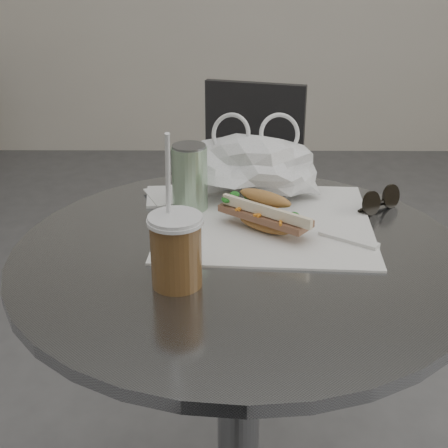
{
  "coord_description": "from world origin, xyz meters",
  "views": [
    {
      "loc": [
        -0.02,
        -0.72,
        1.21
      ],
      "look_at": [
        -0.03,
        0.19,
        0.79
      ],
      "focal_mm": 50.0,
      "sensor_mm": 36.0,
      "label": 1
    }
  ],
  "objects_px": {
    "banh_mi": "(265,212)",
    "sunglasses": "(380,201)",
    "chair_far": "(242,226)",
    "cafe_table": "(239,382)",
    "iced_coffee": "(176,249)",
    "drink_can": "(190,178)"
  },
  "relations": [
    {
      "from": "cafe_table",
      "to": "banh_mi",
      "type": "bearing_deg",
      "value": 57.86
    },
    {
      "from": "iced_coffee",
      "to": "chair_far",
      "type": "bearing_deg",
      "value": 83.29
    },
    {
      "from": "cafe_table",
      "to": "drink_can",
      "type": "distance_m",
      "value": 0.39
    },
    {
      "from": "chair_far",
      "to": "cafe_table",
      "type": "bearing_deg",
      "value": 103.91
    },
    {
      "from": "banh_mi",
      "to": "sunglasses",
      "type": "height_order",
      "value": "banh_mi"
    },
    {
      "from": "cafe_table",
      "to": "banh_mi",
      "type": "relative_size",
      "value": 3.59
    },
    {
      "from": "drink_can",
      "to": "sunglasses",
      "type": "bearing_deg",
      "value": -0.1
    },
    {
      "from": "iced_coffee",
      "to": "sunglasses",
      "type": "xyz_separation_m",
      "value": [
        0.36,
        0.28,
        -0.04
      ]
    },
    {
      "from": "cafe_table",
      "to": "iced_coffee",
      "type": "height_order",
      "value": "iced_coffee"
    },
    {
      "from": "cafe_table",
      "to": "sunglasses",
      "type": "relative_size",
      "value": 8.25
    },
    {
      "from": "iced_coffee",
      "to": "drink_can",
      "type": "bearing_deg",
      "value": 89.14
    },
    {
      "from": "chair_far",
      "to": "banh_mi",
      "type": "height_order",
      "value": "banh_mi"
    },
    {
      "from": "chair_far",
      "to": "drink_can",
      "type": "relative_size",
      "value": 6.22
    },
    {
      "from": "cafe_table",
      "to": "chair_far",
      "type": "distance_m",
      "value": 0.93
    },
    {
      "from": "cafe_table",
      "to": "sunglasses",
      "type": "xyz_separation_m",
      "value": [
        0.27,
        0.17,
        0.29
      ]
    },
    {
      "from": "drink_can",
      "to": "chair_far",
      "type": "bearing_deg",
      "value": 81.14
    },
    {
      "from": "sunglasses",
      "to": "iced_coffee",
      "type": "bearing_deg",
      "value": 179.82
    },
    {
      "from": "chair_far",
      "to": "banh_mi",
      "type": "xyz_separation_m",
      "value": [
        0.02,
        -0.85,
        0.42
      ]
    },
    {
      "from": "sunglasses",
      "to": "cafe_table",
      "type": "bearing_deg",
      "value": 174.1
    },
    {
      "from": "sunglasses",
      "to": "drink_can",
      "type": "height_order",
      "value": "drink_can"
    },
    {
      "from": "banh_mi",
      "to": "drink_can",
      "type": "height_order",
      "value": "drink_can"
    },
    {
      "from": "iced_coffee",
      "to": "drink_can",
      "type": "distance_m",
      "value": 0.28
    }
  ]
}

